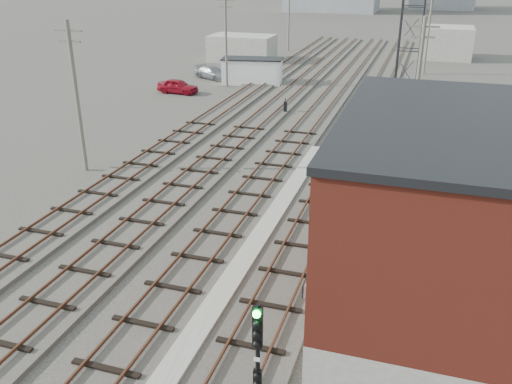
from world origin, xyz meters
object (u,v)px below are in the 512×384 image
at_px(switch_stand, 285,107).
at_px(car_grey, 212,73).
at_px(car_silver, 255,68).
at_px(car_red, 178,86).
at_px(signal_mast, 257,359).
at_px(site_trailer, 252,71).

relative_size(switch_stand, car_grey, 0.27).
relative_size(switch_stand, car_silver, 0.31).
relative_size(car_red, car_grey, 0.90).
relative_size(car_silver, car_grey, 0.89).
xyz_separation_m(signal_mast, car_grey, (-19.13, 44.36, -1.80)).
bearing_deg(site_trailer, car_red, -140.05).
bearing_deg(car_silver, car_grey, 114.69).
height_order(site_trailer, car_grey, site_trailer).
relative_size(signal_mast, site_trailer, 0.63).
distance_m(car_red, car_silver, 12.44).
bearing_deg(car_red, signal_mast, -147.45).
height_order(site_trailer, car_red, site_trailer).
bearing_deg(signal_mast, car_grey, 113.33).
bearing_deg(car_grey, switch_stand, -110.07).
xyz_separation_m(signal_mast, car_red, (-19.76, 36.88, -1.76)).
bearing_deg(car_silver, signal_mast, 172.50).
xyz_separation_m(site_trailer, car_red, (-5.53, -6.46, -0.64)).
height_order(switch_stand, site_trailer, site_trailer).
distance_m(switch_stand, car_silver, 17.67).
bearing_deg(car_silver, switch_stand, -179.33).
xyz_separation_m(switch_stand, site_trailer, (-6.39, 10.63, 0.75)).
bearing_deg(car_red, switch_stand, -104.93).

